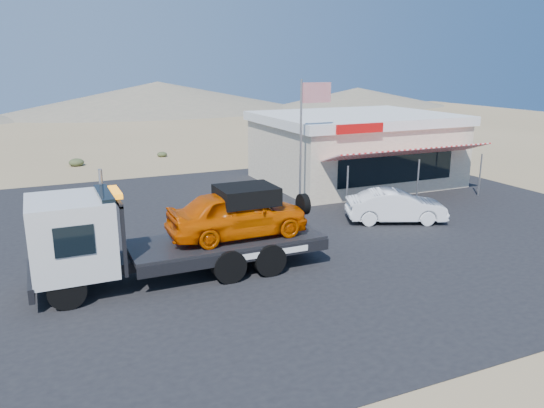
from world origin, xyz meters
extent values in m
plane|color=#8F7951|center=(0.00, 0.00, 0.00)|extent=(120.00, 120.00, 0.00)
cube|color=black|center=(2.00, 3.00, 0.01)|extent=(32.00, 24.00, 0.02)
cylinder|color=black|center=(-5.88, -1.90, 0.55)|extent=(1.06, 0.32, 1.06)
cylinder|color=black|center=(-5.88, 0.22, 0.55)|extent=(1.06, 0.32, 1.06)
cylinder|color=black|center=(-1.11, -1.90, 0.55)|extent=(1.06, 0.58, 1.06)
cylinder|color=black|center=(-1.11, 0.22, 0.55)|extent=(1.06, 0.58, 1.06)
cylinder|color=black|center=(0.27, -1.90, 0.55)|extent=(1.06, 0.58, 1.06)
cylinder|color=black|center=(0.27, 0.22, 0.55)|extent=(1.06, 0.58, 1.06)
cube|color=black|center=(-1.96, -0.84, 0.71)|extent=(8.70, 1.06, 0.32)
cube|color=silver|center=(-5.56, -0.84, 1.82)|extent=(2.33, 2.49, 2.23)
cube|color=black|center=(-4.56, -0.84, 2.57)|extent=(0.37, 2.12, 0.95)
cube|color=black|center=(-4.24, -0.84, 1.77)|extent=(0.11, 2.33, 2.12)
cube|color=orange|center=(-4.24, -0.84, 2.99)|extent=(0.27, 1.27, 0.16)
cube|color=black|center=(-0.79, -0.84, 1.00)|extent=(6.36, 2.44, 0.16)
imported|color=#D54E00|center=(-0.37, -0.84, 1.88)|extent=(4.67, 1.88, 1.59)
cube|color=black|center=(-0.05, -0.84, 2.48)|extent=(1.91, 1.59, 0.58)
imported|color=white|center=(7.69, 1.25, 0.72)|extent=(4.47, 3.00, 1.39)
cube|color=#BEAB90|center=(10.50, 9.00, 1.72)|extent=(10.00, 8.00, 3.40)
cube|color=white|center=(10.50, 9.00, 3.67)|extent=(10.40, 8.40, 0.50)
cube|color=red|center=(8.00, 4.74, 3.67)|extent=(2.60, 0.12, 0.45)
cube|color=black|center=(10.50, 4.98, 1.52)|extent=(7.00, 0.06, 1.60)
cube|color=red|center=(10.50, 4.10, 2.47)|extent=(9.00, 1.73, 0.61)
cylinder|color=#99999E|center=(6.50, 3.30, 1.12)|extent=(0.08, 0.08, 2.20)
cylinder|color=#99999E|center=(10.50, 3.30, 1.12)|extent=(0.08, 0.08, 2.20)
cylinder|color=#99999E|center=(14.50, 3.30, 1.12)|extent=(0.08, 0.08, 2.20)
cylinder|color=#99999E|center=(4.70, 4.50, 3.02)|extent=(0.10, 0.10, 6.00)
cube|color=#B20C14|center=(5.45, 4.50, 5.42)|extent=(1.50, 0.02, 0.90)
ellipsoid|color=#334022|center=(-3.88, 20.68, 0.27)|extent=(0.99, 0.99, 0.53)
ellipsoid|color=#334022|center=(2.18, 21.90, 0.20)|extent=(0.73, 0.73, 0.39)
cone|color=#726B59|center=(10.00, 58.00, 2.10)|extent=(44.00, 44.00, 4.20)
cone|color=#726B59|center=(40.00, 54.00, 1.50)|extent=(32.00, 32.00, 3.00)
camera|label=1|loc=(-6.24, -16.71, 6.72)|focal=35.00mm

